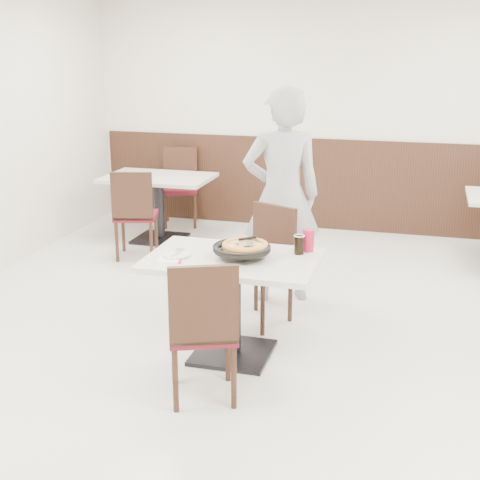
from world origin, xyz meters
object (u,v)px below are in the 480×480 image
(chair_near, at_px, (202,328))
(cola_glass, at_px, (299,245))
(bg_chair_left_near, at_px, (136,213))
(pizza_pan, at_px, (242,252))
(chair_far, at_px, (259,267))
(bg_table_left, at_px, (159,208))
(side_plate, at_px, (176,255))
(red_cup, at_px, (308,240))
(bg_chair_left_far, at_px, (180,188))
(main_table, at_px, (233,307))
(pizza, at_px, (245,248))
(diner_person, at_px, (282,196))

(chair_near, height_order, cola_glass, chair_near)
(chair_near, relative_size, bg_chair_left_near, 1.00)
(pizza_pan, height_order, bg_chair_left_near, bg_chair_left_near)
(chair_far, distance_m, bg_chair_left_near, 2.15)
(cola_glass, relative_size, bg_table_left, 0.11)
(side_plate, xyz_separation_m, red_cup, (0.87, 0.37, 0.07))
(chair_far, relative_size, side_plate, 4.86)
(bg_chair_left_near, bearing_deg, chair_near, -72.68)
(pizza_pan, bearing_deg, chair_near, -97.59)
(cola_glass, height_order, red_cup, red_cup)
(bg_chair_left_far, bearing_deg, chair_near, 94.38)
(chair_far, height_order, bg_table_left, chair_far)
(chair_far, height_order, pizza_pan, chair_far)
(bg_table_left, bearing_deg, pizza_pan, -56.87)
(chair_far, relative_size, bg_chair_left_near, 1.00)
(main_table, distance_m, pizza, 0.45)
(chair_near, distance_m, pizza_pan, 0.71)
(bg_table_left, relative_size, bg_chair_left_near, 1.26)
(red_cup, xyz_separation_m, bg_chair_left_near, (-2.12, 1.68, -0.35))
(chair_near, bearing_deg, bg_table_left, 94.18)
(chair_far, distance_m, pizza, 0.66)
(red_cup, relative_size, bg_chair_left_far, 0.17)
(main_table, distance_m, chair_far, 0.64)
(chair_near, distance_m, bg_chair_left_near, 3.06)
(chair_far, distance_m, cola_glass, 0.67)
(bg_table_left, distance_m, bg_chair_left_near, 0.66)
(pizza_pan, xyz_separation_m, bg_table_left, (-1.71, 2.62, -0.42))
(cola_glass, distance_m, red_cup, 0.10)
(bg_table_left, bearing_deg, cola_glass, -49.39)
(main_table, height_order, bg_chair_left_far, bg_chair_left_far)
(pizza_pan, bearing_deg, side_plate, -169.21)
(red_cup, relative_size, diner_person, 0.09)
(diner_person, height_order, bg_chair_left_near, diner_person)
(main_table, distance_m, side_plate, 0.55)
(cola_glass, bearing_deg, diner_person, 108.95)
(chair_near, height_order, bg_chair_left_far, same)
(side_plate, xyz_separation_m, bg_chair_left_far, (-1.26, 3.40, -0.28))
(red_cup, bearing_deg, chair_far, 142.89)
(chair_far, relative_size, pizza_pan, 2.92)
(cola_glass, bearing_deg, chair_far, 132.79)
(diner_person, distance_m, bg_chair_left_near, 1.95)
(diner_person, bearing_deg, pizza, 65.62)
(pizza, bearing_deg, diner_person, 89.31)
(bg_chair_left_near, height_order, bg_chair_left_far, same)
(main_table, relative_size, diner_person, 0.64)
(side_plate, bearing_deg, cola_glass, 18.89)
(main_table, distance_m, chair_near, 0.63)
(diner_person, bearing_deg, main_table, 62.11)
(chair_far, bearing_deg, pizza, 118.51)
(main_table, relative_size, chair_far, 1.26)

